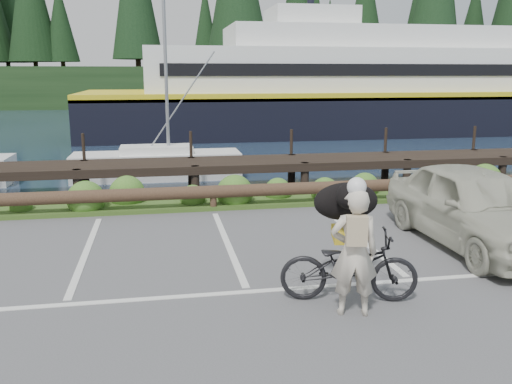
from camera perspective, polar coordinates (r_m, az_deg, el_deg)
ground at (r=8.56m, az=-1.32°, el=-9.46°), size 72.00×72.00×0.00m
harbor_backdrop at (r=86.44m, az=-9.31°, el=10.13°), size 170.00×160.00×30.00m
vegetation_strip at (r=13.58m, az=-4.80°, el=-1.00°), size 34.00×1.60×0.10m
log_rail at (r=12.91m, az=-4.49°, el=-1.93°), size 32.00×0.30×0.60m
bicycle at (r=7.86m, az=9.76°, el=-7.71°), size 2.05×1.10×1.02m
cyclist at (r=7.31m, az=10.29°, el=-6.29°), size 0.71×0.55×1.74m
dog at (r=8.22m, az=9.44°, el=-0.98°), size 0.70×1.08×0.57m
parked_car at (r=10.92m, az=21.97°, el=-1.36°), size 1.86×4.49×1.52m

